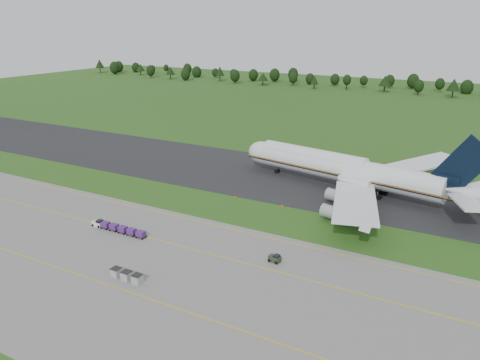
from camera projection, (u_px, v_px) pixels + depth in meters
The scene contains 10 objects.
ground at pixel (220, 207), 114.06m from camera, with size 600.00×600.00×0.00m, color #264E17.
apron at pixel (125, 267), 85.80m from camera, with size 300.00×52.00×0.06m, color slate.
taxiway at pixel (269, 176), 137.32m from camera, with size 300.00×40.00×0.08m, color black.
apron_markings at pixel (149, 252), 91.62m from camera, with size 300.00×30.20×0.01m.
tree_line at pixel (376, 82), 301.72m from camera, with size 529.19×22.23×11.69m.
aircraft at pixel (347, 169), 124.58m from camera, with size 69.56×66.40×19.45m.
baggage_train at pixel (117, 228), 100.27m from camera, with size 14.45×1.53×1.47m.
utility_cart at pixel (275, 259), 87.59m from camera, with size 2.31×1.55×1.20m.
uld_row at pixel (127, 276), 81.41m from camera, with size 6.43×1.63×1.61m.
edge_markers at pixel (258, 202), 116.51m from camera, with size 13.45×0.30×0.60m.
Camera 1 is at (55.19, -90.60, 42.68)m, focal length 35.00 mm.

